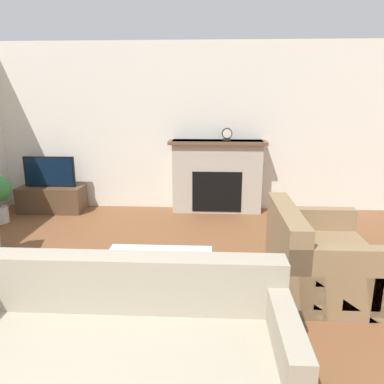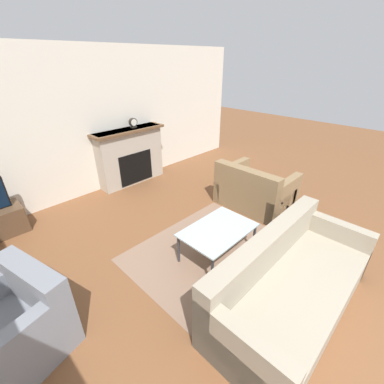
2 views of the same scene
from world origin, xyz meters
name	(u,v)px [view 1 (image 1 of 2)]	position (x,y,z in m)	size (l,w,h in m)	color
wall_back	(161,128)	(0.00, 5.08, 1.35)	(8.34, 0.06, 2.70)	silver
area_rug	(159,300)	(0.35, 2.05, 0.00)	(2.19, 1.86, 0.00)	#896B56
fireplace	(217,175)	(0.93, 4.88, 0.61)	(1.55, 0.39, 1.17)	#B2A899
tv_stand	(52,199)	(-1.79, 4.73, 0.21)	(1.04, 0.48, 0.42)	brown
tv	(49,172)	(-1.79, 4.73, 0.67)	(0.83, 0.06, 0.50)	black
couch_sectional	(122,353)	(0.27, 0.94, 0.29)	(2.17, 0.93, 0.82)	#9E937F
couch_loveseat	(318,260)	(1.91, 2.40, 0.29)	(0.96, 1.24, 0.82)	#8C704C
coffee_table	(157,264)	(0.35, 2.00, 0.40)	(0.99, 0.66, 0.45)	#333338
mantel_clock	(227,134)	(1.08, 4.88, 1.28)	(0.17, 0.07, 0.20)	#28231E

